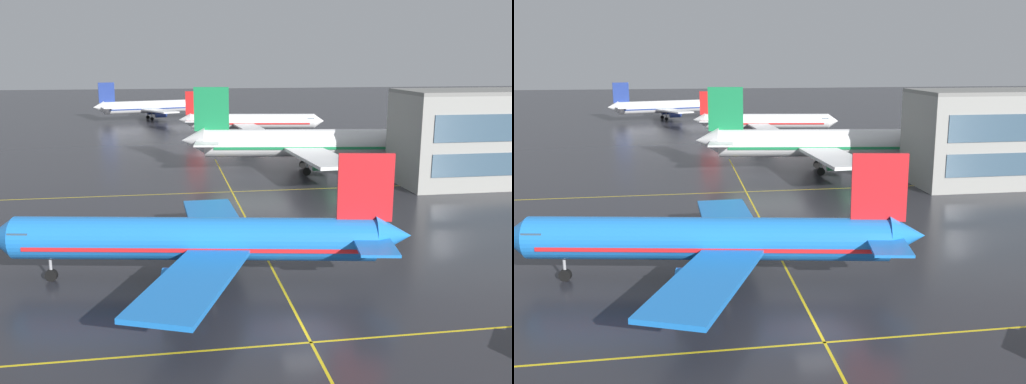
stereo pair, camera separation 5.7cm
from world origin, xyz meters
TOP-DOWN VIEW (x-y plane):
  - ground_plane at (0.00, 0.00)m, footprint 600.00×600.00m
  - airliner_front_gate at (-6.14, 9.02)m, footprint 33.14×28.22m
  - airliner_second_row at (14.36, 51.42)m, footprint 41.74×35.69m
  - airliner_third_row at (10.50, 92.80)m, footprint 32.30×27.61m
  - airliner_far_left_stand at (-11.18, 133.10)m, footprint 33.74×28.75m
  - taxiway_markings at (0.00, 18.89)m, footprint 118.03×91.93m

SIDE VIEW (x-z plane):
  - ground_plane at x=0.00m, z-range 0.00..0.00m
  - taxiway_markings at x=0.00m, z-range 0.00..0.01m
  - airliner_third_row at x=10.50m, z-range -1.59..8.45m
  - airliner_front_gate at x=-6.14m, z-range -1.64..8.69m
  - airliner_far_left_stand at x=-11.18m, z-range -1.69..8.95m
  - airliner_second_row at x=14.36m, z-range -2.06..10.92m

